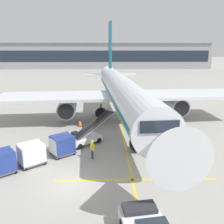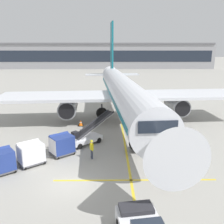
# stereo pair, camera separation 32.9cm
# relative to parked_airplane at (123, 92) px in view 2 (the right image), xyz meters

# --- Properties ---
(ground_plane) EXTENTS (600.00, 600.00, 0.00)m
(ground_plane) POSITION_rel_parked_airplane_xyz_m (-4.72, -16.09, -3.86)
(ground_plane) COLOR #9E9B93
(parked_airplane) EXTENTS (32.55, 42.06, 14.40)m
(parked_airplane) POSITION_rel_parked_airplane_xyz_m (0.00, 0.00, 0.00)
(parked_airplane) COLOR silver
(parked_airplane) RESTS_ON ground
(belt_loader) EXTENTS (4.82, 4.47, 2.96)m
(belt_loader) POSITION_rel_parked_airplane_xyz_m (-4.11, -8.27, -3.00)
(belt_loader) COLOR silver
(belt_loader) RESTS_ON ground
(baggage_cart_lead) EXTENTS (2.64, 2.49, 1.91)m
(baggage_cart_lead) POSITION_rel_parked_airplane_xyz_m (-6.16, -10.99, -2.86)
(baggage_cart_lead) COLOR #515156
(baggage_cart_lead) RESTS_ON ground
(baggage_cart_second) EXTENTS (2.64, 2.49, 1.91)m
(baggage_cart_second) POSITION_rel_parked_airplane_xyz_m (-8.36, -12.88, -2.86)
(baggage_cart_second) COLOR #515156
(baggage_cart_second) RESTS_ON ground
(baggage_cart_third) EXTENTS (2.64, 2.49, 1.91)m
(baggage_cart_third) POSITION_rel_parked_airplane_xyz_m (-10.26, -14.34, -2.86)
(baggage_cart_third) COLOR #515156
(baggage_cart_third) RESTS_ON ground
(ground_crew_by_loader) EXTENTS (0.37, 0.53, 1.74)m
(ground_crew_by_loader) POSITION_rel_parked_airplane_xyz_m (-3.37, -11.93, -2.86)
(ground_crew_by_loader) COLOR #333847
(ground_crew_by_loader) RESTS_ON ground
(ground_crew_by_carts) EXTENTS (0.53, 0.37, 1.74)m
(ground_crew_by_carts) POSITION_rel_parked_airplane_xyz_m (-6.62, -9.94, -2.86)
(ground_crew_by_carts) COLOR #333847
(ground_crew_by_carts) RESTS_ON ground
(safety_cone_engine_keepout) EXTENTS (0.66, 0.66, 0.75)m
(safety_cone_engine_keepout) POSITION_rel_parked_airplane_xyz_m (-5.44, -2.42, -3.49)
(safety_cone_engine_keepout) COLOR black
(safety_cone_engine_keepout) RESTS_ON ground
(apron_guidance_line_lead_in) EXTENTS (0.20, 110.00, 0.01)m
(apron_guidance_line_lead_in) POSITION_rel_parked_airplane_xyz_m (-0.24, -0.74, -3.85)
(apron_guidance_line_lead_in) COLOR yellow
(apron_guidance_line_lead_in) RESTS_ON ground
(apron_guidance_line_stop_bar) EXTENTS (12.00, 0.20, 0.01)m
(apron_guidance_line_stop_bar) POSITION_rel_parked_airplane_xyz_m (0.06, -15.60, -3.85)
(apron_guidance_line_stop_bar) COLOR yellow
(apron_guidance_line_stop_bar) RESTS_ON ground
(terminal_building) EXTENTS (118.13, 18.07, 12.46)m
(terminal_building) POSITION_rel_parked_airplane_xyz_m (-9.40, 96.74, 2.32)
(terminal_building) COLOR #939399
(terminal_building) RESTS_ON ground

